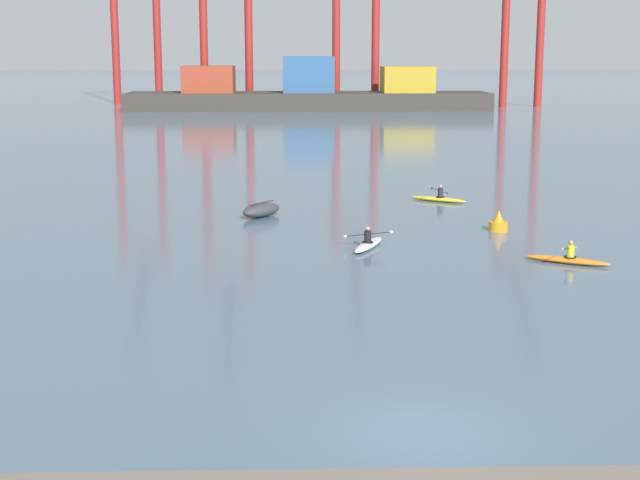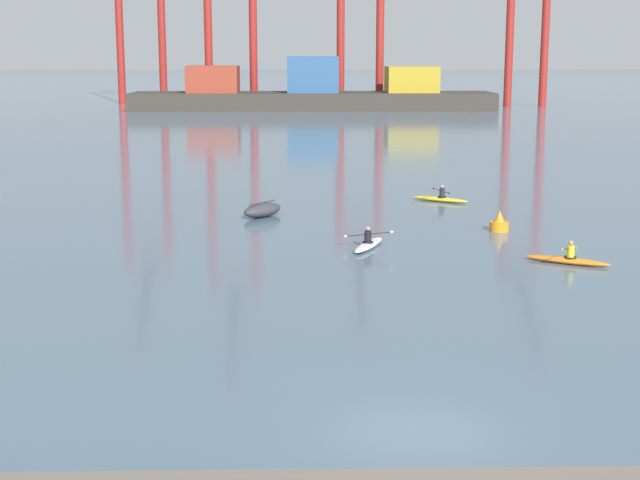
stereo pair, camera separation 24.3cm
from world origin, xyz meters
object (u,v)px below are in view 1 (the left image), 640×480
(channel_buoy, at_px, (498,223))
(kayak_yellow, at_px, (439,198))
(container_barge, at_px, (308,93))
(kayak_orange, at_px, (568,259))
(capsized_dinghy, at_px, (261,210))
(kayak_white, at_px, (368,244))

(channel_buoy, bearing_deg, kayak_yellow, 99.11)
(container_barge, distance_m, kayak_orange, 100.83)
(capsized_dinghy, bearing_deg, kayak_yellow, 25.75)
(kayak_white, bearing_deg, container_barge, 90.53)
(kayak_yellow, height_order, kayak_white, same)
(container_barge, height_order, kayak_white, container_barge)
(channel_buoy, relative_size, kayak_white, 0.30)
(channel_buoy, bearing_deg, capsized_dinghy, 159.55)
(container_barge, xyz_separation_m, capsized_dinghy, (-3.95, -89.24, -1.99))
(channel_buoy, bearing_deg, kayak_orange, -79.42)
(kayak_yellow, height_order, kayak_orange, same)
(kayak_yellow, xyz_separation_m, kayak_white, (-5.00, -12.68, -0.00))
(kayak_white, height_order, kayak_orange, same)
(container_barge, xyz_separation_m, kayak_orange, (8.65, -100.44, -2.17))
(kayak_orange, bearing_deg, capsized_dinghy, 138.38)
(channel_buoy, relative_size, kayak_yellow, 0.32)
(kayak_orange, bearing_deg, kayak_yellow, 99.76)
(channel_buoy, height_order, kayak_orange, channel_buoy)
(capsized_dinghy, relative_size, kayak_yellow, 0.87)
(container_barge, relative_size, kayak_orange, 15.95)
(capsized_dinghy, bearing_deg, kayak_orange, -41.62)
(channel_buoy, distance_m, kayak_yellow, 9.08)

